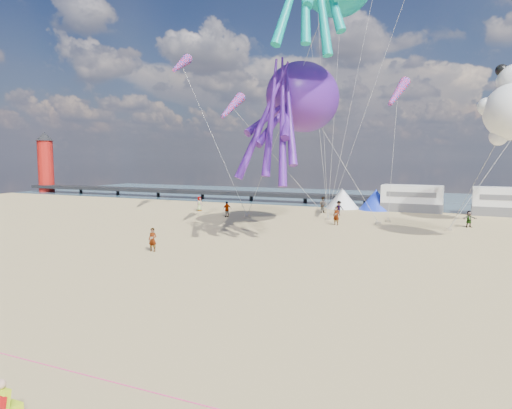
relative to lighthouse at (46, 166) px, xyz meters
name	(u,v)px	position (x,y,z in m)	size (l,w,h in m)	color
ground	(152,314)	(56.00, -44.00, -4.50)	(120.00, 120.00, 0.00)	tan
water	(379,198)	(56.00, 11.00, -4.48)	(120.00, 120.00, 0.00)	#385B6C
pier	(180,191)	(28.00, 0.00, -3.50)	(60.00, 3.00, 0.50)	black
lighthouse	(46,166)	(0.00, 0.00, 0.00)	(2.60, 2.60, 9.00)	#A5140F
motorhome_0	(412,198)	(62.00, -4.00, -3.00)	(6.60, 2.50, 3.00)	silver
motorhome_1	(507,202)	(71.50, -4.00, -3.00)	(6.60, 2.50, 3.00)	silver
tent_white	(342,198)	(54.00, -4.00, -3.30)	(4.00, 4.00, 2.40)	white
tent_blue	(376,200)	(58.00, -4.00, -3.30)	(4.00, 4.00, 2.40)	#1933CC
rope_line	(49,365)	(56.00, -49.00, -4.48)	(0.03, 0.03, 34.00)	#F2338C
standing_person	(153,240)	(48.64, -34.15, -3.72)	(0.57, 0.37, 1.56)	tan
beachgoer_0	(199,204)	(39.60, -13.37, -3.67)	(0.60, 0.40, 1.66)	#7F6659
beachgoer_1	(323,205)	(53.17, -9.51, -3.59)	(0.89, 0.58, 1.81)	#7F6659
beachgoer_2	(339,208)	(55.30, -10.94, -3.71)	(0.76, 0.60, 1.57)	#7F6659
beachgoer_3	(227,209)	(45.09, -16.96, -3.68)	(1.05, 0.61, 1.63)	#7F6659
beachgoer_4	(469,219)	(67.80, -14.24, -3.76)	(0.87, 0.36, 1.48)	#7F6659
beachgoer_5	(336,216)	(56.76, -17.72, -3.65)	(1.58, 0.50, 1.71)	#7F6659
sandbag_a	(247,216)	(47.11, -16.37, -4.39)	(0.50, 0.35, 0.22)	gray
sandbag_b	(378,223)	(60.19, -15.64, -4.39)	(0.50, 0.35, 0.22)	gray
sandbag_c	(449,230)	(66.26, -17.05, -4.39)	(0.50, 0.35, 0.22)	gray
sandbag_d	(388,221)	(60.80, -13.92, -4.39)	(0.50, 0.35, 0.22)	gray
sandbag_e	(328,219)	(55.21, -14.88, -4.39)	(0.50, 0.35, 0.22)	gray
kite_octopus_purple	(303,97)	(54.62, -21.13, 6.67)	(4.66, 10.87, 12.43)	#4A1885
windsock_left	(181,64)	(40.17, -17.53, 11.21)	(1.10, 7.06, 7.06)	red
windsock_mid	(398,93)	(61.50, -15.16, 7.44)	(1.00, 6.24, 6.24)	red
windsock_right	(232,107)	(49.04, -23.41, 5.93)	(0.90, 4.31, 4.31)	red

